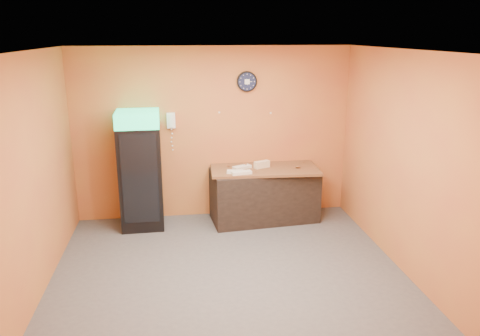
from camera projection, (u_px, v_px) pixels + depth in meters
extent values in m
plane|color=#47474C|center=(228.00, 269.00, 6.14)|extent=(4.50, 4.50, 0.00)
cube|color=#C57E37|center=(213.00, 134.00, 7.65)|extent=(4.50, 0.02, 2.80)
cube|color=#C57E37|center=(36.00, 175.00, 5.45)|extent=(0.02, 4.00, 2.80)
cube|color=#C57E37|center=(400.00, 160.00, 6.05)|extent=(0.02, 4.00, 2.80)
cube|color=white|center=(226.00, 50.00, 5.36)|extent=(4.50, 4.00, 0.02)
cube|color=black|center=(141.00, 177.00, 7.33)|extent=(0.66, 0.66, 1.62)
cube|color=#19DA84|center=(137.00, 119.00, 7.07)|extent=(0.66, 0.66, 0.23)
cube|color=black|center=(139.00, 179.00, 6.99)|extent=(0.54, 0.03, 1.39)
cube|color=black|center=(264.00, 195.00, 7.67)|extent=(1.76, 0.91, 0.85)
cylinder|color=black|center=(247.00, 82.00, 7.47)|extent=(0.33, 0.05, 0.33)
cylinder|color=#0F1433|center=(247.00, 82.00, 7.44)|extent=(0.28, 0.01, 0.28)
cube|color=white|center=(247.00, 82.00, 7.43)|extent=(0.08, 0.00, 0.08)
cube|color=white|center=(171.00, 120.00, 7.45)|extent=(0.13, 0.08, 0.25)
cube|color=white|center=(171.00, 121.00, 7.40)|extent=(0.06, 0.04, 0.20)
cube|color=brown|center=(265.00, 169.00, 7.55)|extent=(1.76, 0.92, 0.04)
cube|color=beige|center=(262.00, 166.00, 7.55)|extent=(0.27, 0.18, 0.05)
cube|color=beige|center=(262.00, 163.00, 7.53)|extent=(0.27, 0.18, 0.05)
cube|color=silver|center=(236.00, 172.00, 7.26)|extent=(0.30, 0.17, 0.04)
cube|color=silver|center=(241.00, 173.00, 7.21)|extent=(0.33, 0.17, 0.04)
cube|color=silver|center=(242.00, 167.00, 7.51)|extent=(0.33, 0.24, 0.04)
cylinder|color=silver|center=(245.00, 166.00, 7.54)|extent=(0.07, 0.07, 0.07)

